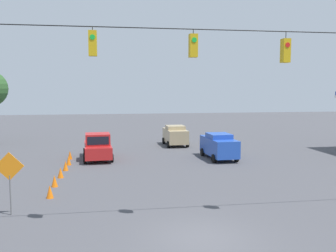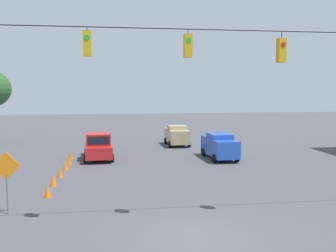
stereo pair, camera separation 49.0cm
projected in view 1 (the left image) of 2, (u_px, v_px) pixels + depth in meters
name	position (u px, v px, depth m)	size (l,w,h in m)	color
ground_plane	(202.00, 238.00, 14.15)	(140.00, 140.00, 0.00)	#47474C
overhead_signal_span	(193.00, 93.00, 15.35)	(23.85, 0.38, 8.76)	slate
sedan_blue_oncoming_far	(219.00, 146.00, 30.03)	(2.22, 4.60, 2.03)	#234CB2
sedan_tan_oncoming_deep	(175.00, 135.00, 36.98)	(2.17, 3.99, 1.98)	tan
pickup_truck_red_withflow_far	(98.00, 147.00, 29.81)	(2.48, 5.18, 2.12)	red
traffic_cone_nearest	(50.00, 192.00, 19.24)	(0.37, 0.37, 0.68)	orange
traffic_cone_second	(55.00, 181.00, 21.46)	(0.37, 0.37, 0.68)	orange
traffic_cone_third	(60.00, 173.00, 23.61)	(0.37, 0.37, 0.68)	orange
traffic_cone_fourth	(66.00, 166.00, 25.69)	(0.37, 0.37, 0.68)	orange
traffic_cone_fifth	(69.00, 160.00, 27.56)	(0.37, 0.37, 0.68)	orange
traffic_cone_farthest	(70.00, 155.00, 29.82)	(0.37, 0.37, 0.68)	orange
work_zone_sign	(9.00, 171.00, 16.54)	(1.27, 0.06, 2.84)	slate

